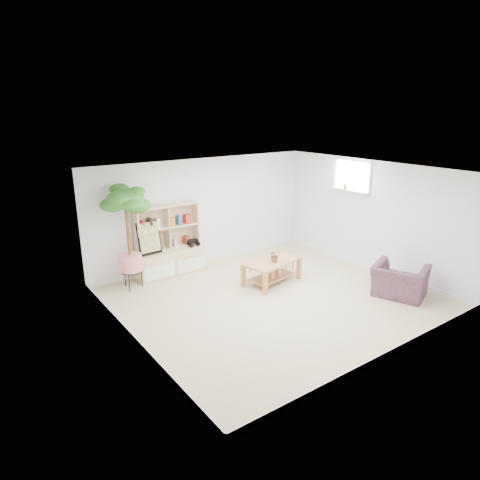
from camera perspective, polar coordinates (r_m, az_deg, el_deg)
floor at (r=8.18m, az=4.43°, el=-7.78°), size 5.50×5.00×0.01m
ceiling at (r=7.49m, az=4.86°, el=9.10°), size 5.50×5.00×0.01m
walls at (r=7.75m, az=4.63°, el=0.28°), size 5.51×5.01×2.40m
baseboard at (r=8.16m, az=4.44°, el=-7.46°), size 5.50×5.00×0.10m
window at (r=9.90m, az=14.77°, el=8.25°), size 0.10×0.98×0.68m
window_sill at (r=9.90m, az=14.41°, el=6.40°), size 0.14×1.00×0.04m
storage_unit at (r=9.17m, az=-9.34°, el=-0.11°), size 1.51×0.51×1.51m
poster at (r=8.90m, az=-12.04°, el=0.26°), size 0.50×0.15×0.69m
toy_truck at (r=9.36m, az=-6.29°, el=-0.30°), size 0.33×0.24×0.16m
coffee_table at (r=8.80m, az=4.24°, el=-4.21°), size 1.29×0.87×0.48m
table_plant at (r=8.62m, az=4.66°, el=-2.05°), size 0.26×0.23×0.26m
floor_tree at (r=8.51m, az=-14.61°, el=0.21°), size 0.87×0.87×2.09m
armchair at (r=8.67m, az=20.53°, el=-4.87°), size 1.12×1.19×0.71m
sill_plant at (r=9.96m, az=13.91°, el=7.31°), size 0.15×0.13×0.24m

